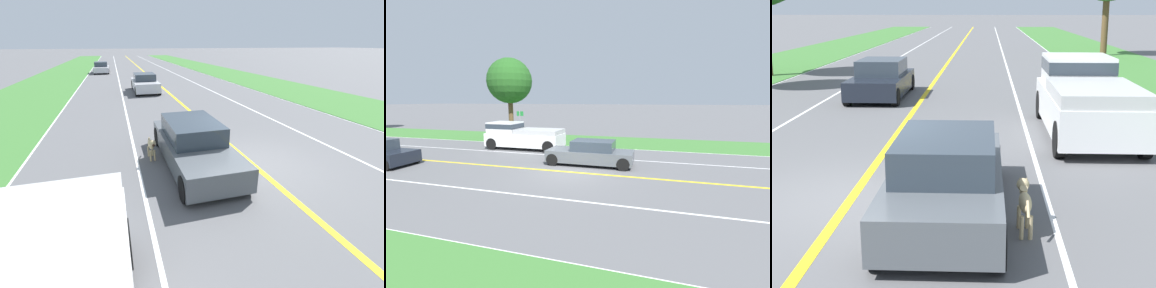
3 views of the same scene
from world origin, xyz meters
TOP-DOWN VIEW (x-y plane):
  - ground_plane at (0.00, 0.00)m, footprint 400.00×400.00m
  - centre_divider_line at (0.00, 0.00)m, footprint 0.18×160.00m
  - lane_edge_line_right at (7.00, 0.00)m, footprint 0.14×160.00m
  - lane_edge_line_left at (-7.00, 0.00)m, footprint 0.14×160.00m
  - lane_dash_same_dir at (3.50, 0.00)m, footprint 0.10×160.00m
  - lane_dash_oncoming at (-3.50, 0.00)m, footprint 0.10×160.00m
  - grass_verge_right at (10.00, 0.00)m, footprint 6.00×160.00m
  - ego_car at (1.78, -0.61)m, footprint 1.81×4.75m
  - dog at (3.00, -1.27)m, footprint 0.23×1.04m
  - pickup_truck at (5.01, 5.40)m, footprint 2.14×5.62m
  - roadside_tree_right_near at (9.77, 9.08)m, footprint 4.14×4.14m
  - street_sign at (8.36, 7.37)m, footprint 0.11×0.64m

SIDE VIEW (x-z plane):
  - ground_plane at x=0.00m, z-range 0.00..0.00m
  - centre_divider_line at x=0.00m, z-range 0.00..0.01m
  - lane_edge_line_right at x=7.00m, z-range 0.00..0.01m
  - lane_edge_line_left at x=-7.00m, z-range 0.00..0.01m
  - lane_dash_same_dir at x=3.50m, z-range 0.00..0.01m
  - lane_dash_oncoming at x=-3.50m, z-range 0.00..0.01m
  - grass_verge_right at x=10.00m, z-range 0.00..0.03m
  - dog at x=3.00m, z-range 0.11..0.89m
  - ego_car at x=1.78m, z-range -0.04..1.34m
  - pickup_truck at x=5.01m, z-range 0.02..1.98m
  - street_sign at x=8.36m, z-range 0.33..2.98m
  - roadside_tree_right_near at x=9.77m, z-range 1.59..8.99m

